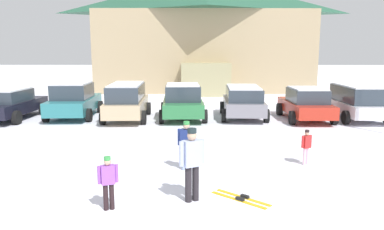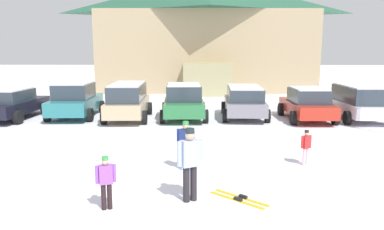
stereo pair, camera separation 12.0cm
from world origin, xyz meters
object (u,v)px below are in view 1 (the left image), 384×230
at_px(ski_lodge, 203,33).
at_px(parked_teal_hatchback, 74,100).
at_px(parked_beige_suv, 127,100).
at_px(parked_black_sedan, 9,104).
at_px(parked_white_suv, 356,101).
at_px(skier_child_in_purple_jacket, 108,180).
at_px(parked_grey_wagon, 243,101).
at_px(skier_child_in_red_jacket, 306,145).
at_px(parked_red_sedan, 306,104).
at_px(parked_green_coupe, 183,101).
at_px(skier_adult_in_blue_parka, 192,160).
at_px(pair_of_skis, 241,198).
at_px(skier_teen_in_navy_coat, 187,143).

xyz_separation_m(ski_lodge, parked_teal_hatchback, (-6.74, -14.26, -3.95)).
bearing_deg(ski_lodge, parked_beige_suv, -105.09).
xyz_separation_m(ski_lodge, parked_black_sedan, (-9.73, -14.83, -4.05)).
bearing_deg(parked_teal_hatchback, parked_beige_suv, -10.83).
bearing_deg(parked_beige_suv, parked_white_suv, 0.35).
relative_size(ski_lodge, skier_child_in_purple_jacket, 15.46).
xyz_separation_m(parked_grey_wagon, skier_child_in_red_jacket, (0.90, -7.78, -0.27)).
bearing_deg(parked_beige_suv, parked_red_sedan, -0.57).
distance_m(parked_green_coupe, skier_child_in_red_jacket, 8.46).
bearing_deg(ski_lodge, skier_adult_in_blue_parka, -91.61).
distance_m(skier_child_in_purple_jacket, pair_of_skis, 3.00).
distance_m(parked_grey_wagon, skier_teen_in_navy_coat, 8.75).
xyz_separation_m(parked_beige_suv, pair_of_skis, (4.41, -9.93, -0.92)).
bearing_deg(parked_red_sedan, parked_black_sedan, 179.84).
bearing_deg(pair_of_skis, ski_lodge, 90.97).
distance_m(parked_black_sedan, skier_adult_in_blue_parka, 13.46).
relative_size(parked_black_sedan, skier_child_in_red_jacket, 4.25).
distance_m(parked_teal_hatchback, skier_child_in_red_jacket, 12.21).
bearing_deg(pair_of_skis, parked_white_suv, 55.97).
distance_m(parked_black_sedan, parked_green_coupe, 8.47).
bearing_deg(parked_white_suv, parked_teal_hatchback, 178.11).
xyz_separation_m(parked_black_sedan, parked_beige_suv, (5.75, 0.05, 0.16)).
height_order(parked_green_coupe, skier_child_in_purple_jacket, parked_green_coupe).
relative_size(parked_grey_wagon, skier_teen_in_navy_coat, 2.92).
distance_m(parked_grey_wagon, parked_red_sedan, 3.01).
distance_m(parked_teal_hatchback, skier_teen_in_navy_coat, 10.23).
height_order(parked_grey_wagon, pair_of_skis, parked_grey_wagon).
distance_m(parked_grey_wagon, parked_white_suv, 5.45).
bearing_deg(parked_black_sedan, pair_of_skis, -44.23).
bearing_deg(parked_black_sedan, parked_green_coupe, 1.75).
xyz_separation_m(parked_black_sedan, skier_child_in_purple_jacket, (7.27, -10.46, -0.12)).
height_order(skier_teen_in_navy_coat, skier_adult_in_blue_parka, skier_adult_in_blue_parka).
distance_m(parked_red_sedan, skier_teen_in_navy_coat, 9.56).
distance_m(ski_lodge, parked_green_coupe, 15.15).
height_order(ski_lodge, pair_of_skis, ski_lodge).
bearing_deg(parked_teal_hatchback, skier_child_in_purple_jacket, -68.79).
relative_size(parked_black_sedan, parked_green_coupe, 1.07).
distance_m(parked_beige_suv, skier_child_in_red_jacket, 9.85).
relative_size(parked_green_coupe, skier_child_in_purple_jacket, 3.57).
bearing_deg(parked_teal_hatchback, skier_teen_in_navy_coat, -55.02).
xyz_separation_m(ski_lodge, pair_of_skis, (0.42, -24.71, -4.80)).
distance_m(parked_beige_suv, parked_white_suv, 11.16).
xyz_separation_m(parked_grey_wagon, parked_red_sedan, (2.95, -0.58, -0.06)).
bearing_deg(parked_beige_suv, skier_child_in_purple_jacket, -81.72).
xyz_separation_m(parked_green_coupe, skier_teen_in_navy_coat, (0.39, -8.07, -0.07)).
distance_m(skier_adult_in_blue_parka, skier_child_in_purple_jacket, 1.85).
height_order(parked_black_sedan, parked_green_coupe, parked_green_coupe).
distance_m(skier_teen_in_navy_coat, pair_of_skis, 2.56).
height_order(parked_grey_wagon, skier_child_in_red_jacket, parked_grey_wagon).
bearing_deg(parked_green_coupe, parked_beige_suv, -175.52).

